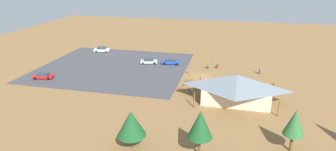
{
  "coord_description": "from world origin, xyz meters",
  "views": [
    {
      "loc": [
        -6.04,
        61.35,
        22.89
      ],
      "look_at": [
        7.17,
        4.27,
        1.2
      ],
      "focal_mm": 30.28,
      "sensor_mm": 36.0,
      "label": 1
    }
  ],
  "objects_px": {
    "visitor_by_pavilion": "(208,65)",
    "bicycle_white_back_row": "(197,85)",
    "bicycle_orange_trailside": "(273,85)",
    "trash_bin": "(217,66)",
    "bicycle_yellow_yard_center": "(259,86)",
    "bicycle_blue_mid_cluster": "(190,91)",
    "bicycle_black_yard_right": "(180,89)",
    "pine_center": "(295,123)",
    "pine_west": "(131,124)",
    "bicycle_green_yard_front": "(201,82)",
    "bicycle_black_lone_east": "(189,81)",
    "bicycle_purple_near_porch": "(184,84)",
    "pine_mideast": "(200,124)",
    "car_blue_mid_lot": "(171,62)",
    "car_silver_end_stall": "(149,61)",
    "bicycle_red_by_bin": "(247,83)",
    "car_white_far_end": "(102,49)",
    "bicycle_silver_front_row": "(262,89)",
    "lot_sign": "(190,70)",
    "bike_pavilion": "(236,87)",
    "bicycle_teal_edge_south": "(276,92)",
    "bicycle_orange_lone_west": "(197,88)",
    "visitor_at_bikes": "(260,70)",
    "car_red_front_row": "(43,76)"
  },
  "relations": [
    {
      "from": "visitor_by_pavilion",
      "to": "bicycle_white_back_row",
      "type": "bearing_deg",
      "value": 84.37
    },
    {
      "from": "bicycle_orange_trailside",
      "to": "trash_bin",
      "type": "bearing_deg",
      "value": -38.28
    },
    {
      "from": "trash_bin",
      "to": "bicycle_yellow_yard_center",
      "type": "distance_m",
      "value": 14.04
    },
    {
      "from": "bicycle_blue_mid_cluster",
      "to": "bicycle_black_yard_right",
      "type": "bearing_deg",
      "value": -11.93
    },
    {
      "from": "bicycle_yellow_yard_center",
      "to": "pine_center",
      "type": "bearing_deg",
      "value": 96.89
    },
    {
      "from": "trash_bin",
      "to": "bicycle_orange_trailside",
      "type": "bearing_deg",
      "value": 141.72
    },
    {
      "from": "pine_center",
      "to": "trash_bin",
      "type": "bearing_deg",
      "value": -69.96
    },
    {
      "from": "pine_west",
      "to": "bicycle_green_yard_front",
      "type": "distance_m",
      "value": 26.64
    },
    {
      "from": "pine_west",
      "to": "bicycle_black_lone_east",
      "type": "relative_size",
      "value": 3.26
    },
    {
      "from": "bicycle_blue_mid_cluster",
      "to": "bicycle_purple_near_porch",
      "type": "xyz_separation_m",
      "value": [
        1.7,
        -3.72,
        -0.0
      ]
    },
    {
      "from": "bicycle_black_yard_right",
      "to": "bicycle_black_lone_east",
      "type": "distance_m",
      "value": 5.04
    },
    {
      "from": "pine_center",
      "to": "visitor_by_pavilion",
      "type": "height_order",
      "value": "pine_center"
    },
    {
      "from": "pine_mideast",
      "to": "car_blue_mid_lot",
      "type": "relative_size",
      "value": 1.37
    },
    {
      "from": "pine_west",
      "to": "visitor_by_pavilion",
      "type": "xyz_separation_m",
      "value": [
        -6.89,
        -35.98,
        -2.89
      ]
    },
    {
      "from": "pine_mideast",
      "to": "car_silver_end_stall",
      "type": "bearing_deg",
      "value": -63.96
    },
    {
      "from": "bicycle_green_yard_front",
      "to": "bicycle_blue_mid_cluster",
      "type": "height_order",
      "value": "bicycle_blue_mid_cluster"
    },
    {
      "from": "bicycle_red_by_bin",
      "to": "car_white_far_end",
      "type": "relative_size",
      "value": 0.37
    },
    {
      "from": "pine_center",
      "to": "bicycle_silver_front_row",
      "type": "bearing_deg",
      "value": -84.13
    },
    {
      "from": "lot_sign",
      "to": "pine_west",
      "type": "distance_m",
      "value": 30.51
    },
    {
      "from": "bicycle_white_back_row",
      "to": "bicycle_yellow_yard_center",
      "type": "relative_size",
      "value": 1.02
    },
    {
      "from": "bike_pavilion",
      "to": "bicycle_green_yard_front",
      "type": "xyz_separation_m",
      "value": [
        7.08,
        -7.39,
        -2.65
      ]
    },
    {
      "from": "bicycle_orange_trailside",
      "to": "bicycle_teal_edge_south",
      "type": "xyz_separation_m",
      "value": [
        -0.19,
        3.42,
        -0.02
      ]
    },
    {
      "from": "bicycle_orange_lone_west",
      "to": "bicycle_silver_front_row",
      "type": "bearing_deg",
      "value": -167.49
    },
    {
      "from": "trash_bin",
      "to": "pine_west",
      "type": "distance_m",
      "value": 38.27
    },
    {
      "from": "bicycle_black_yard_right",
      "to": "pine_mideast",
      "type": "bearing_deg",
      "value": 107.28
    },
    {
      "from": "bike_pavilion",
      "to": "bicycle_purple_near_porch",
      "type": "height_order",
      "value": "bike_pavilion"
    },
    {
      "from": "bicycle_black_lone_east",
      "to": "car_silver_end_stall",
      "type": "relative_size",
      "value": 0.37
    },
    {
      "from": "bicycle_teal_edge_south",
      "to": "trash_bin",
      "type": "bearing_deg",
      "value": -46.46
    },
    {
      "from": "bicycle_blue_mid_cluster",
      "to": "bicycle_yellow_yard_center",
      "type": "xyz_separation_m",
      "value": [
        -13.62,
        -6.19,
        -0.02
      ]
    },
    {
      "from": "bicycle_teal_edge_south",
      "to": "bicycle_green_yard_front",
      "type": "relative_size",
      "value": 1.17
    },
    {
      "from": "bicycle_orange_trailside",
      "to": "visitor_by_pavilion",
      "type": "relative_size",
      "value": 0.95
    },
    {
      "from": "bicycle_blue_mid_cluster",
      "to": "bicycle_orange_trailside",
      "type": "bearing_deg",
      "value": -156.94
    },
    {
      "from": "bike_pavilion",
      "to": "bicycle_teal_edge_south",
      "type": "xyz_separation_m",
      "value": [
        -7.93,
        -5.74,
        -2.64
      ]
    },
    {
      "from": "trash_bin",
      "to": "bicycle_silver_front_row",
      "type": "distance_m",
      "value": 15.63
    },
    {
      "from": "bicycle_black_lone_east",
      "to": "bicycle_orange_lone_west",
      "type": "xyz_separation_m",
      "value": [
        -2.12,
        3.64,
        0.0
      ]
    },
    {
      "from": "lot_sign",
      "to": "pine_mideast",
      "type": "xyz_separation_m",
      "value": [
        -5.81,
        29.84,
        3.24
      ]
    },
    {
      "from": "bicycle_purple_near_porch",
      "to": "car_white_far_end",
      "type": "relative_size",
      "value": 0.34
    },
    {
      "from": "bicycle_red_by_bin",
      "to": "bicycle_black_lone_east",
      "type": "relative_size",
      "value": 1.03
    },
    {
      "from": "pine_center",
      "to": "bicycle_red_by_bin",
      "type": "bearing_deg",
      "value": -77.79
    },
    {
      "from": "visitor_at_bikes",
      "to": "bicycle_orange_lone_west",
      "type": "bearing_deg",
      "value": 44.43
    },
    {
      "from": "lot_sign",
      "to": "bicycle_orange_trailside",
      "type": "xyz_separation_m",
      "value": [
        -17.99,
        2.87,
        -1.03
      ]
    },
    {
      "from": "bicycle_black_yard_right",
      "to": "bicycle_orange_trailside",
      "type": "distance_m",
      "value": 19.66
    },
    {
      "from": "bicycle_red_by_bin",
      "to": "bicycle_orange_lone_west",
      "type": "distance_m",
      "value": 11.44
    },
    {
      "from": "bicycle_black_yard_right",
      "to": "bicycle_purple_near_porch",
      "type": "height_order",
      "value": "bicycle_black_yard_right"
    },
    {
      "from": "visitor_at_bikes",
      "to": "trash_bin",
      "type": "bearing_deg",
      "value": -12.13
    },
    {
      "from": "car_red_front_row",
      "to": "visitor_by_pavilion",
      "type": "bearing_deg",
      "value": -156.71
    },
    {
      "from": "pine_center",
      "to": "bicycle_black_lone_east",
      "type": "relative_size",
      "value": 3.6
    },
    {
      "from": "bicycle_orange_trailside",
      "to": "bicycle_teal_edge_south",
      "type": "height_order",
      "value": "bicycle_teal_edge_south"
    },
    {
      "from": "bicycle_orange_trailside",
      "to": "bicycle_teal_edge_south",
      "type": "distance_m",
      "value": 3.42
    },
    {
      "from": "lot_sign",
      "to": "bicycle_yellow_yard_center",
      "type": "distance_m",
      "value": 15.53
    }
  ]
}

